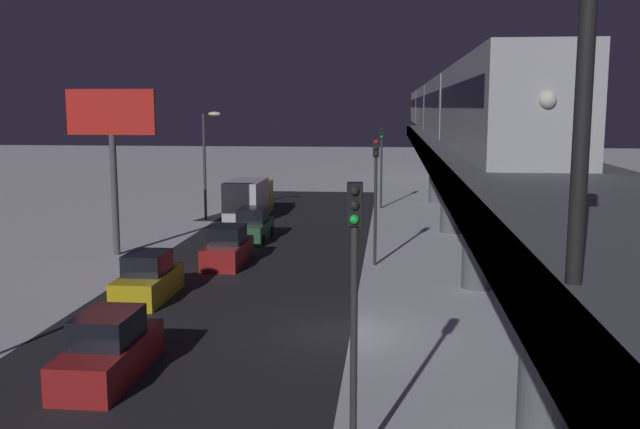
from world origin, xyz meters
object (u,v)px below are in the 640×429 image
at_px(box_truck, 249,199).
at_px(traffic_light_near, 354,286).
at_px(sedan_red_3, 228,249).
at_px(traffic_light_far, 381,155).
at_px(subway_train, 443,106).
at_px(traffic_light_mid, 376,183).
at_px(commercial_billboard, 112,129).
at_px(sedan_green, 253,227).
at_px(sedan_yellow, 148,280).
at_px(sedan_red_2, 109,351).

distance_m(box_truck, traffic_light_near, 37.15).
xyz_separation_m(sedan_red_3, traffic_light_far, (-7.50, -21.28, 3.40)).
xyz_separation_m(subway_train, traffic_light_far, (4.64, -0.76, -3.87)).
height_order(box_truck, traffic_light_far, traffic_light_far).
bearing_deg(subway_train, traffic_light_near, 83.52).
relative_size(sedan_red_3, traffic_light_mid, 0.73).
height_order(subway_train, traffic_light_mid, subway_train).
height_order(traffic_light_near, commercial_billboard, commercial_billboard).
relative_size(traffic_light_mid, commercial_billboard, 0.72).
height_order(sedan_green, box_truck, box_truck).
distance_m(sedan_yellow, sedan_red_3, 7.12).
height_order(sedan_green, commercial_billboard, commercial_billboard).
relative_size(traffic_light_near, traffic_light_far, 1.00).
bearing_deg(box_truck, subway_train, -160.45).
distance_m(sedan_red_2, traffic_light_far, 37.69).
distance_m(sedan_yellow, traffic_light_far, 29.85).
relative_size(sedan_green, traffic_light_far, 0.74).
xyz_separation_m(sedan_red_3, box_truck, (2.00, -15.50, 0.55)).
relative_size(sedan_green, traffic_light_mid, 0.74).
relative_size(sedan_green, sedan_red_2, 1.00).
xyz_separation_m(sedan_yellow, box_truck, (0.20, -22.38, 0.55)).
distance_m(subway_train, sedan_red_2, 38.70).
xyz_separation_m(subway_train, box_truck, (14.14, 5.02, -6.72)).
relative_size(sedan_red_3, traffic_light_near, 0.73).
distance_m(sedan_green, sedan_red_2, 22.17).
xyz_separation_m(sedan_green, commercial_billboard, (6.55, 4.95, 6.04)).
bearing_deg(commercial_billboard, traffic_light_mid, 175.00).
height_order(sedan_green, sedan_red_2, same).
bearing_deg(commercial_billboard, sedan_green, -142.91).
xyz_separation_m(box_truck, traffic_light_mid, (-9.50, 15.01, 2.85)).
bearing_deg(traffic_light_near, traffic_light_far, -90.00).
bearing_deg(traffic_light_far, sedan_green, 62.83).
xyz_separation_m(sedan_green, sedan_red_2, (-0.00, 22.17, 0.01)).
bearing_deg(sedan_green, sedan_red_3, 90.00).
distance_m(sedan_yellow, box_truck, 22.39).
height_order(sedan_red_3, traffic_light_far, traffic_light_far).
bearing_deg(sedan_red_3, sedan_yellow, 75.35).
distance_m(sedan_green, box_truck, 9.07).
bearing_deg(subway_train, traffic_light_far, -9.32).
relative_size(box_truck, traffic_light_mid, 1.16).
height_order(sedan_red_2, traffic_light_far, traffic_light_far).
height_order(sedan_green, traffic_light_far, traffic_light_far).
bearing_deg(commercial_billboard, traffic_light_near, 122.54).
relative_size(subway_train, traffic_light_near, 11.57).
bearing_deg(box_truck, sedan_red_2, 93.69).
height_order(sedan_yellow, box_truck, box_truck).
relative_size(sedan_green, sedan_red_3, 1.02).
xyz_separation_m(traffic_light_near, traffic_light_far, (0.00, -41.59, 0.00)).
xyz_separation_m(sedan_green, traffic_light_far, (-7.50, -14.61, 3.41)).
bearing_deg(commercial_billboard, traffic_light_far, -125.69).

